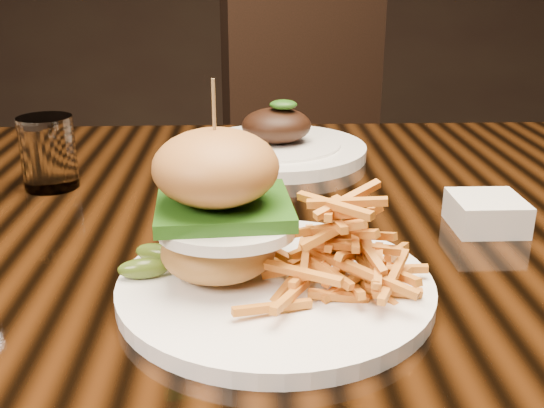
{
  "coord_description": "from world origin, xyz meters",
  "views": [
    {
      "loc": [
        -0.06,
        -0.7,
        1.03
      ],
      "look_at": [
        -0.04,
        -0.12,
        0.81
      ],
      "focal_mm": 42.0,
      "sensor_mm": 36.0,
      "label": 1
    }
  ],
  "objects_px": {
    "far_dish": "(276,145)",
    "chair_far": "(327,164)",
    "burger_plate": "(274,240)",
    "dining_table": "(298,272)"
  },
  "relations": [
    {
      "from": "burger_plate",
      "to": "far_dish",
      "type": "relative_size",
      "value": 1.02
    },
    {
      "from": "dining_table",
      "to": "far_dish",
      "type": "distance_m",
      "value": 0.26
    },
    {
      "from": "far_dish",
      "to": "chair_far",
      "type": "relative_size",
      "value": 0.29
    },
    {
      "from": "dining_table",
      "to": "far_dish",
      "type": "height_order",
      "value": "far_dish"
    },
    {
      "from": "far_dish",
      "to": "dining_table",
      "type": "bearing_deg",
      "value": -86.2
    },
    {
      "from": "burger_plate",
      "to": "far_dish",
      "type": "bearing_deg",
      "value": 94.86
    },
    {
      "from": "chair_far",
      "to": "dining_table",
      "type": "bearing_deg",
      "value": -123.55
    },
    {
      "from": "far_dish",
      "to": "chair_far",
      "type": "height_order",
      "value": "chair_far"
    },
    {
      "from": "far_dish",
      "to": "burger_plate",
      "type": "bearing_deg",
      "value": -92.95
    },
    {
      "from": "burger_plate",
      "to": "chair_far",
      "type": "bearing_deg",
      "value": 88.1
    }
  ]
}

